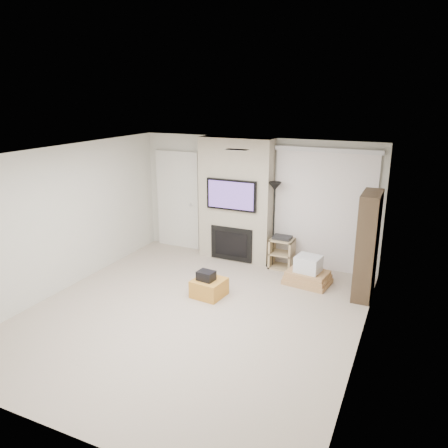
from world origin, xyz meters
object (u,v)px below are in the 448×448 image
at_px(av_stand, 282,251).
at_px(box_stack, 308,273).
at_px(bookshelf, 367,246).
at_px(ottoman, 209,288).
at_px(floor_lamp, 274,201).

xyz_separation_m(av_stand, box_stack, (0.66, -0.53, -0.15)).
bearing_deg(bookshelf, ottoman, -154.85).
height_order(box_stack, bookshelf, bookshelf).
bearing_deg(av_stand, ottoman, -113.33).
distance_m(av_stand, bookshelf, 1.84).
height_order(av_stand, box_stack, av_stand).
height_order(ottoman, floor_lamp, floor_lamp).
bearing_deg(ottoman, floor_lamp, 72.13).
height_order(floor_lamp, bookshelf, bookshelf).
xyz_separation_m(ottoman, floor_lamp, (0.56, 1.73, 1.20)).
bearing_deg(ottoman, bookshelf, 25.15).
distance_m(floor_lamp, bookshelf, 1.98).
bearing_deg(ottoman, box_stack, 40.44).
xyz_separation_m(floor_lamp, av_stand, (0.19, -0.00, -1.00)).
bearing_deg(box_stack, ottoman, -139.56).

